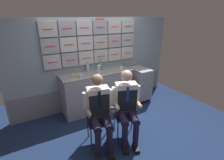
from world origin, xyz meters
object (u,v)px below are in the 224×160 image
Objects in this scene: crew_member_center at (127,103)px; crew_member_left at (99,109)px; water_bottle_short at (88,67)px; folding_chair_center at (124,108)px; paper_cup_tan at (121,68)px; folding_chair_left at (98,114)px; service_trolley at (139,83)px; snack_banana at (75,75)px.

crew_member_left is at bearing 170.21° from crew_member_center.
crew_member_center is 1.47m from water_bottle_short.
folding_chair_center is 0.66× the size of crew_member_center.
crew_member_left reaches higher than water_bottle_short.
paper_cup_tan is at bearing 43.90° from crew_member_left.
folding_chair_center is at bearing -119.23° from paper_cup_tan.
service_trolley is at bearing 29.06° from folding_chair_left.
service_trolley reaches higher than folding_chair_center.
water_bottle_short is 0.81m from paper_cup_tan.
crew_member_center reaches higher than service_trolley.
snack_banana is at bearing 112.37° from crew_member_center.
water_bottle_short is 1.30× the size of snack_banana.
water_bottle_short is at bearing 75.16° from crew_member_left.
service_trolley is 0.80m from paper_cup_tan.
folding_chair_center is at bearing -10.17° from folding_chair_left.
crew_member_center reaches higher than folding_chair_center.
folding_chair_left is 0.25m from crew_member_left.
folding_chair_left is 1.00× the size of folding_chair_center.
water_bottle_short reaches higher than paper_cup_tan.
paper_cup_tan is 1.14m from snack_banana.
folding_chair_left is at bearing 169.83° from folding_chair_center.
crew_member_center is 1.34m from paper_cup_tan.
paper_cup_tan reaches higher than folding_chair_center.
water_bottle_short is (0.36, 1.35, 0.32)m from crew_member_left.
crew_member_left is 7.62× the size of snack_banana.
folding_chair_left and folding_chair_center have the same top height.
snack_banana reaches higher than folding_chair_center.
crew_member_center reaches higher than folding_chair_left.
crew_member_left is at bearing -136.10° from paper_cup_tan.
folding_chair_center is at bearing 6.56° from crew_member_left.
paper_cup_tan is at bearing -177.87° from service_trolley.
service_trolley is 0.66× the size of crew_member_center.
crew_member_center is 1.38m from snack_banana.
service_trolley is 2.06m from crew_member_left.
water_bottle_short is 0.43m from snack_banana.
service_trolley is 1.73m from crew_member_center.
snack_banana reaches higher than folding_chair_left.
service_trolley is 5.09× the size of snack_banana.
crew_member_left is 1.57m from paper_cup_tan.
snack_banana reaches higher than service_trolley.
water_bottle_short is (0.32, 1.19, 0.51)m from folding_chair_left.
crew_member_center is at bearing -27.66° from folding_chair_left.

